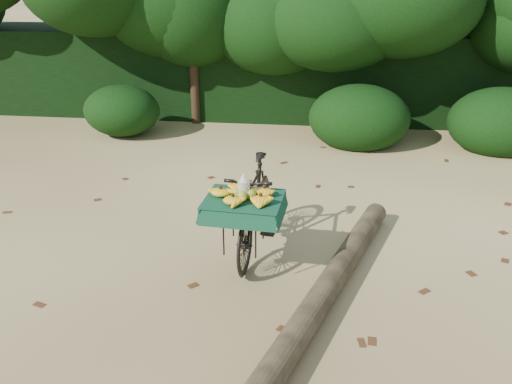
# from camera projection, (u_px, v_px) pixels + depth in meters

# --- Properties ---
(ground) EXTENTS (80.00, 80.00, 0.00)m
(ground) POSITION_uv_depth(u_px,v_px,m) (246.00, 254.00, 6.34)
(ground) COLOR #CEBA6E
(ground) RESTS_ON ground
(vendor_bicycle) EXTENTS (0.84, 1.89, 1.11)m
(vendor_bicycle) POSITION_uv_depth(u_px,v_px,m) (255.00, 207.00, 6.22)
(vendor_bicycle) COLOR black
(vendor_bicycle) RESTS_ON ground
(fallen_log) EXTENTS (1.43, 3.52, 0.26)m
(fallen_log) POSITION_uv_depth(u_px,v_px,m) (332.00, 281.00, 5.59)
(fallen_log) COLOR brown
(fallen_log) RESTS_ON ground
(hedge_backdrop) EXTENTS (26.00, 1.80, 1.80)m
(hedge_backdrop) POSITION_uv_depth(u_px,v_px,m) (285.00, 73.00, 11.72)
(hedge_backdrop) COLOR black
(hedge_backdrop) RESTS_ON ground
(tree_row) EXTENTS (14.50, 2.00, 4.00)m
(tree_row) POSITION_uv_depth(u_px,v_px,m) (251.00, 24.00, 10.63)
(tree_row) COLOR black
(tree_row) RESTS_ON ground
(bush_clumps) EXTENTS (8.80, 1.70, 0.90)m
(bush_clumps) POSITION_uv_depth(u_px,v_px,m) (304.00, 119.00, 10.03)
(bush_clumps) COLOR black
(bush_clumps) RESTS_ON ground
(leaf_litter) EXTENTS (7.00, 7.30, 0.01)m
(leaf_litter) POSITION_uv_depth(u_px,v_px,m) (253.00, 229.00, 6.93)
(leaf_litter) COLOR #492913
(leaf_litter) RESTS_ON ground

